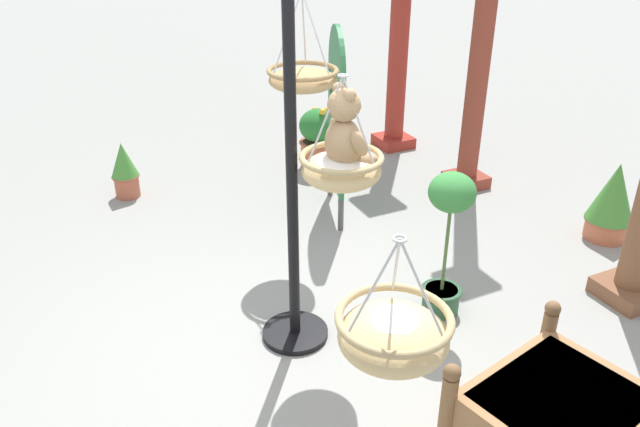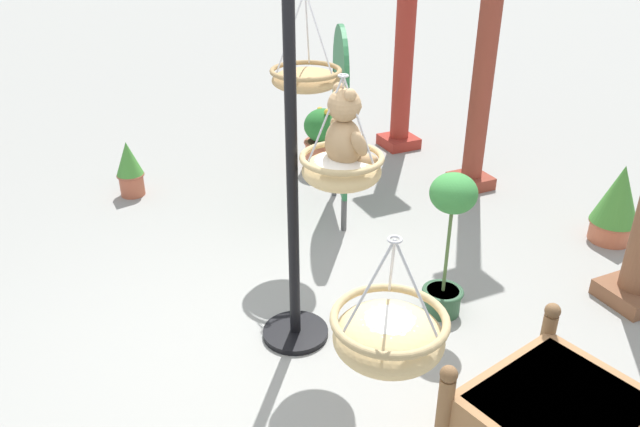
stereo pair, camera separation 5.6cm
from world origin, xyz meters
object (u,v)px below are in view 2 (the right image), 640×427
(greenhouse_pillar_left, at_px, (487,43))
(greenhouse_pillar_right, at_px, (405,39))
(display_sign_board, at_px, (340,109))
(teddy_bear, at_px, (346,133))
(display_pole_central, at_px, (293,235))
(potted_plant_small_succulent, at_px, (449,236))
(potted_plant_conical_shrub, at_px, (129,168))
(potted_plant_bushy_green, at_px, (617,204))
(hanging_basket_right_low, at_px, (389,334))
(potted_plant_tall_leafy, at_px, (323,138))
(hanging_basket_left_high, at_px, (306,78))
(hanging_basket_with_teddy, at_px, (342,168))

(greenhouse_pillar_left, height_order, greenhouse_pillar_right, greenhouse_pillar_left)
(display_sign_board, bearing_deg, teddy_bear, -25.76)
(display_pole_central, distance_m, potted_plant_small_succulent, 1.07)
(potted_plant_small_succulent, relative_size, display_sign_board, 0.63)
(potted_plant_conical_shrub, distance_m, display_sign_board, 2.16)
(display_pole_central, bearing_deg, greenhouse_pillar_right, 137.81)
(teddy_bear, distance_m, potted_plant_bushy_green, 2.89)
(hanging_basket_right_low, distance_m, display_sign_board, 3.10)
(hanging_basket_right_low, bearing_deg, potted_plant_bushy_green, 114.73)
(potted_plant_tall_leafy, xyz_separation_m, potted_plant_conical_shrub, (-0.16, -1.98, -0.05))
(greenhouse_pillar_right, distance_m, potted_plant_bushy_green, 2.82)
(display_pole_central, height_order, hanging_basket_left_high, display_pole_central)
(hanging_basket_right_low, distance_m, greenhouse_pillar_right, 4.80)
(display_pole_central, height_order, hanging_basket_with_teddy, display_pole_central)
(teddy_bear, bearing_deg, potted_plant_bushy_green, 94.43)
(hanging_basket_with_teddy, relative_size, potted_plant_conical_shrub, 1.21)
(hanging_basket_with_teddy, xyz_separation_m, greenhouse_pillar_left, (-1.59, 2.27, 0.19))
(display_pole_central, distance_m, potted_plant_tall_leafy, 2.91)
(potted_plant_tall_leafy, height_order, potted_plant_conical_shrub, potted_plant_tall_leafy)
(potted_plant_small_succulent, bearing_deg, hanging_basket_left_high, -160.47)
(potted_plant_bushy_green, xyz_separation_m, display_sign_board, (-1.45, -1.86, 0.65))
(hanging_basket_left_high, relative_size, potted_plant_tall_leafy, 1.07)
(potted_plant_conical_shrub, bearing_deg, display_sign_board, 54.83)
(hanging_basket_right_low, bearing_deg, teddy_bear, 161.47)
(display_pole_central, distance_m, hanging_basket_with_teddy, 0.55)
(hanging_basket_with_teddy, distance_m, display_sign_board, 1.86)
(potted_plant_small_succulent, bearing_deg, display_sign_board, 179.02)
(display_pole_central, xyz_separation_m, greenhouse_pillar_left, (-1.44, 2.52, 0.66))
(potted_plant_conical_shrub, bearing_deg, teddy_bear, 17.09)
(display_pole_central, height_order, greenhouse_pillar_left, greenhouse_pillar_left)
(greenhouse_pillar_left, relative_size, display_sign_board, 1.74)
(potted_plant_bushy_green, relative_size, display_sign_board, 0.40)
(potted_plant_conical_shrub, bearing_deg, hanging_basket_left_high, 36.85)
(hanging_basket_left_high, bearing_deg, potted_plant_bushy_green, 65.95)
(greenhouse_pillar_left, bearing_deg, potted_plant_small_succulent, -42.13)
(potted_plant_tall_leafy, bearing_deg, potted_plant_conical_shrub, -94.52)
(hanging_basket_with_teddy, bearing_deg, display_sign_board, 153.59)
(teddy_bear, bearing_deg, display_pole_central, -118.76)
(display_pole_central, distance_m, greenhouse_pillar_right, 3.66)
(potted_plant_bushy_green, bearing_deg, display_sign_board, -127.80)
(teddy_bear, height_order, greenhouse_pillar_right, greenhouse_pillar_right)
(display_pole_central, relative_size, potted_plant_small_succulent, 2.33)
(display_pole_central, relative_size, potted_plant_bushy_green, 3.61)
(teddy_bear, distance_m, display_sign_board, 1.89)
(hanging_basket_right_low, relative_size, potted_plant_tall_leafy, 0.87)
(hanging_basket_left_high, bearing_deg, greenhouse_pillar_left, 99.74)
(hanging_basket_with_teddy, height_order, potted_plant_bushy_green, hanging_basket_with_teddy)
(greenhouse_pillar_right, height_order, potted_plant_tall_leafy, greenhouse_pillar_right)
(hanging_basket_left_high, bearing_deg, hanging_basket_right_low, -16.11)
(display_pole_central, xyz_separation_m, hanging_basket_with_teddy, (0.15, 0.25, 0.46))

